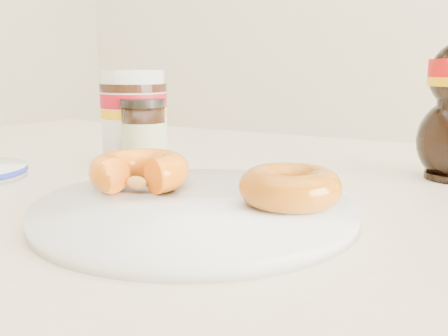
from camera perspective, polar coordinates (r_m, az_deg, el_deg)
The scene contains 6 objects.
dining_table at distance 0.58m, azimuth -1.62°, elevation -10.16°, with size 1.40×0.90×0.75m.
plate at distance 0.44m, azimuth -3.26°, elevation -4.60°, with size 0.28×0.28×0.01m.
donut_bitten at distance 0.49m, azimuth -9.61°, elevation -0.31°, with size 0.10×0.10×0.03m, color #EA530D.
donut_whole at distance 0.43m, azimuth 7.56°, elevation -2.12°, with size 0.09×0.09×0.03m, color #9E5E0A.
nutella_jar at distance 0.69m, azimuth -10.24°, elevation 6.14°, with size 0.09×0.09×0.13m.
dark_jar at distance 0.65m, azimuth -9.14°, elevation 3.71°, with size 0.06×0.06×0.09m.
Camera 1 is at (0.28, -0.36, 0.88)m, focal length 40.00 mm.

